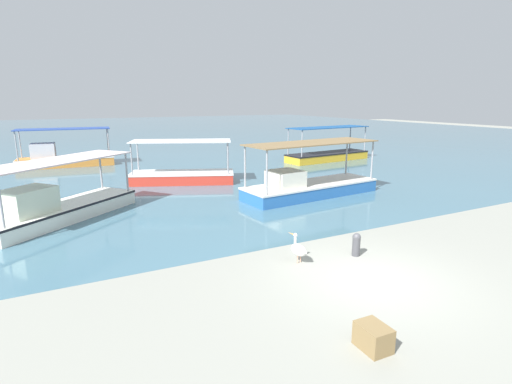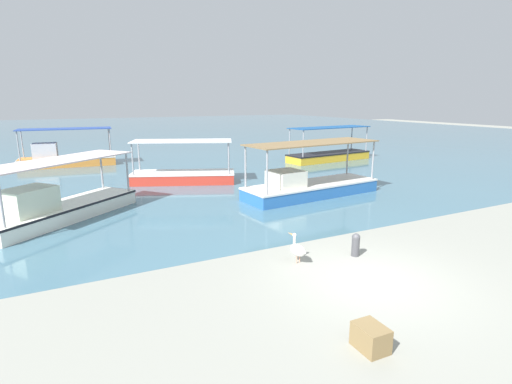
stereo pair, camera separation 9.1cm
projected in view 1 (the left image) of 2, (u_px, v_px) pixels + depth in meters
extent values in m
plane|color=gray|center=(372.00, 279.00, 9.89)|extent=(120.00, 120.00, 0.00)
cube|color=#446D7F|center=(108.00, 134.00, 51.43)|extent=(110.00, 90.00, 0.00)
cube|color=red|center=(183.00, 177.00, 21.28)|extent=(5.63, 3.69, 0.58)
cube|color=silver|center=(182.00, 173.00, 21.23)|extent=(5.68, 3.74, 0.08)
cylinder|color=#99999E|center=(228.00, 154.00, 21.98)|extent=(0.08, 0.08, 1.62)
cylinder|color=#99999E|center=(228.00, 158.00, 20.49)|extent=(0.08, 0.08, 1.62)
cylinder|color=#99999E|center=(138.00, 155.00, 21.58)|extent=(0.08, 0.08, 1.62)
cylinder|color=#99999E|center=(132.00, 160.00, 20.09)|extent=(0.08, 0.08, 1.62)
cube|color=silver|center=(181.00, 141.00, 20.84)|extent=(5.48, 3.70, 0.05)
cube|color=#2C68B3|center=(311.00, 189.00, 18.44)|extent=(6.76, 2.55, 0.59)
cube|color=silver|center=(311.00, 184.00, 18.38)|extent=(6.80, 2.59, 0.08)
cylinder|color=#99999E|center=(347.00, 156.00, 20.47)|extent=(0.08, 0.08, 1.82)
cylinder|color=#99999E|center=(372.00, 160.00, 19.09)|extent=(0.08, 0.08, 1.82)
cylinder|color=#99999E|center=(245.00, 167.00, 17.25)|extent=(0.08, 0.08, 1.82)
cylinder|color=#99999E|center=(267.00, 173.00, 15.87)|extent=(0.08, 0.08, 1.82)
cube|color=olive|center=(312.00, 143.00, 17.95)|extent=(6.57, 2.63, 0.05)
cube|color=silver|center=(285.00, 179.00, 17.51)|extent=(1.47, 1.47, 0.72)
cube|color=white|center=(63.00, 212.00, 14.79)|extent=(5.66, 5.07, 0.56)
cube|color=black|center=(63.00, 206.00, 14.73)|extent=(5.72, 5.13, 0.08)
cylinder|color=#99999E|center=(101.00, 170.00, 17.26)|extent=(0.08, 0.08, 1.61)
cylinder|color=#99999E|center=(127.00, 172.00, 16.71)|extent=(0.08, 0.08, 1.61)
cylinder|color=#99999E|center=(1.00, 203.00, 11.82)|extent=(0.08, 0.08, 1.61)
cube|color=beige|center=(57.00, 161.00, 14.35)|extent=(5.57, 5.02, 0.05)
cube|color=beige|center=(28.00, 201.00, 13.42)|extent=(1.98, 1.92, 0.89)
cube|color=orange|center=(67.00, 162.00, 26.54)|extent=(6.00, 2.26, 0.60)
cube|color=silver|center=(66.00, 158.00, 26.49)|extent=(6.05, 2.30, 0.08)
cylinder|color=#99999E|center=(108.00, 141.00, 27.94)|extent=(0.08, 0.08, 1.83)
cylinder|color=#99999E|center=(109.00, 143.00, 26.58)|extent=(0.08, 0.08, 1.83)
cylinder|color=#99999E|center=(20.00, 144.00, 25.96)|extent=(0.08, 0.08, 1.83)
cylinder|color=#99999E|center=(16.00, 146.00, 24.59)|extent=(0.08, 0.08, 1.83)
cube|color=navy|center=(63.00, 129.00, 26.05)|extent=(5.81, 2.34, 0.05)
cube|color=silver|center=(43.00, 151.00, 25.88)|extent=(1.52, 1.35, 0.97)
cube|color=gold|center=(327.00, 156.00, 28.94)|extent=(6.70, 2.39, 0.58)
cube|color=black|center=(327.00, 153.00, 28.88)|extent=(6.74, 2.44, 0.08)
cylinder|color=#99999E|center=(302.00, 144.00, 26.45)|extent=(0.08, 0.08, 1.78)
cylinder|color=#99999E|center=(288.00, 142.00, 27.67)|extent=(0.08, 0.08, 1.78)
cylinder|color=#99999E|center=(365.00, 139.00, 29.67)|extent=(0.08, 0.08, 1.78)
cylinder|color=#99999E|center=(350.00, 137.00, 30.89)|extent=(0.08, 0.08, 1.78)
cube|color=navy|center=(328.00, 127.00, 28.46)|extent=(6.51, 2.47, 0.05)
cylinder|color=#E0997A|center=(298.00, 259.00, 10.86)|extent=(0.03, 0.03, 0.22)
cylinder|color=#E0997A|center=(300.00, 258.00, 10.91)|extent=(0.03, 0.03, 0.22)
ellipsoid|color=white|center=(299.00, 250.00, 10.85)|extent=(0.34, 0.59, 0.32)
ellipsoid|color=white|center=(305.00, 252.00, 10.65)|extent=(0.14, 0.17, 0.10)
cylinder|color=white|center=(295.00, 241.00, 10.93)|extent=(0.07, 0.07, 0.26)
sphere|color=white|center=(295.00, 235.00, 10.89)|extent=(0.11, 0.11, 0.11)
cone|color=#E5933F|center=(292.00, 234.00, 11.03)|extent=(0.09, 0.30, 0.06)
cylinder|color=#47474C|center=(356.00, 247.00, 11.34)|extent=(0.22, 0.22, 0.53)
sphere|color=#4C4C51|center=(357.00, 237.00, 11.28)|extent=(0.24, 0.24, 0.24)
cube|color=olive|center=(373.00, 337.00, 7.11)|extent=(0.47, 0.62, 0.46)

